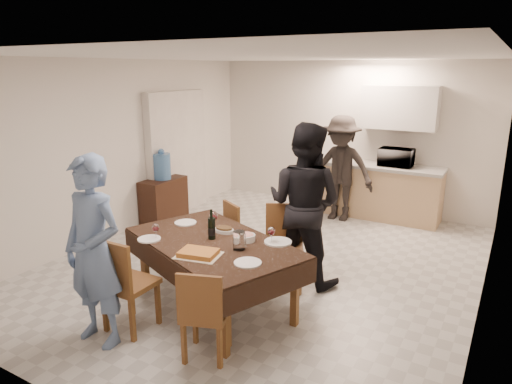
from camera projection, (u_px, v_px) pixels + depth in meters
floor at (266, 264)px, 5.94m from camera, size 5.00×6.00×0.02m
ceiling at (268, 56)px, 5.26m from camera, size 5.00×6.00×0.02m
wall_back at (348, 136)px, 8.10m from camera, size 5.00×0.02×2.60m
wall_front at (55, 246)px, 3.10m from camera, size 5.00×0.02×2.60m
wall_left at (120, 149)px, 6.81m from camera, size 0.02×6.00×2.60m
wall_right at (494, 193)px, 4.39m from camera, size 0.02×6.00×2.60m
stub_partition at (177, 153)px, 7.84m from camera, size 0.15×1.40×2.10m
kitchen_base_cabinet at (373, 192)px, 7.78m from camera, size 2.20×0.60×0.86m
kitchen_worktop at (375, 165)px, 7.66m from camera, size 2.24×0.64×0.05m
upper_cabinet at (400, 107)px, 7.37m from camera, size 1.20×0.34×0.70m
dining_table at (213, 244)px, 4.72m from camera, size 2.17×1.73×0.74m
chair_near_left at (122, 276)px, 4.27m from camera, size 0.44×0.44×0.52m
chair_near_right at (200, 306)px, 3.85m from camera, size 0.50×0.51×0.46m
chair_far_left at (215, 233)px, 5.54m from camera, size 0.53×0.55×0.46m
chair_far_right at (281, 243)px, 5.08m from camera, size 0.59×0.61×0.52m
console at (164, 201)px, 7.49m from camera, size 0.39×0.79×0.73m
water_jug at (162, 166)px, 7.33m from camera, size 0.28×0.28×0.42m
wine_bottle at (211, 224)px, 4.73m from camera, size 0.08×0.08×0.32m
water_pitcher at (239, 240)px, 4.47m from camera, size 0.12×0.12×0.19m
savoury_tart at (198, 253)px, 4.34m from camera, size 0.47×0.39×0.05m
salad_bowl at (247, 238)px, 4.71m from camera, size 0.18×0.18×0.07m
mushroom_dish at (224, 230)px, 4.96m from camera, size 0.21×0.21×0.04m
wine_glass_a at (156, 231)px, 4.74m from camera, size 0.08×0.08×0.17m
wine_glass_b at (271, 235)px, 4.63m from camera, size 0.08×0.08×0.18m
wine_glass_c at (214, 220)px, 5.03m from camera, size 0.09×0.09×0.21m
plate_near_left at (149, 239)px, 4.75m from camera, size 0.24×0.24×0.01m
plate_near_right at (248, 263)px, 4.17m from camera, size 0.26×0.26×0.01m
plate_far_left at (185, 223)px, 5.25m from camera, size 0.25×0.25×0.01m
plate_far_right at (278, 242)px, 4.67m from camera, size 0.28×0.28×0.02m
microwave at (396, 157)px, 7.44m from camera, size 0.53×0.36×0.29m
person_near at (94, 252)px, 4.06m from camera, size 0.65×0.43×1.77m
person_far at (304, 204)px, 5.27m from camera, size 0.94×0.74×1.89m
person_kitchen at (341, 169)px, 7.50m from camera, size 1.12×0.65×1.74m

